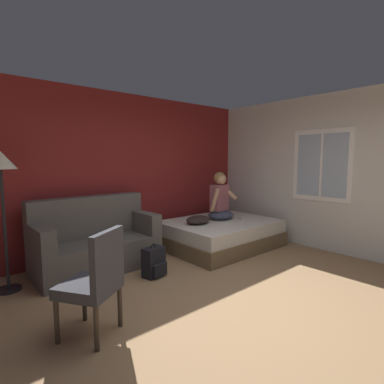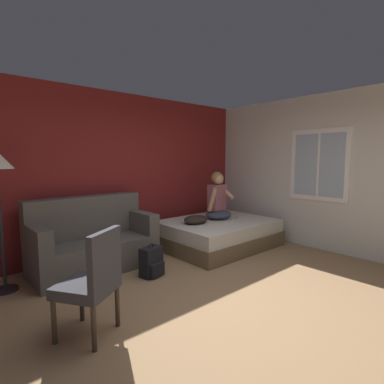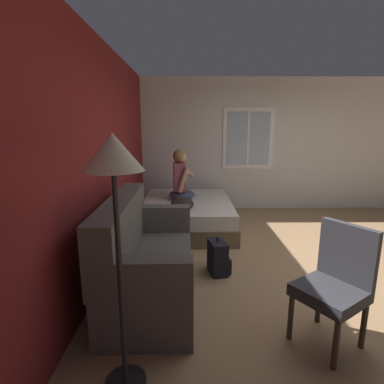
% 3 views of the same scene
% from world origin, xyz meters
% --- Properties ---
extents(ground_plane, '(40.00, 40.00, 0.00)m').
position_xyz_m(ground_plane, '(0.00, 0.00, 0.00)').
color(ground_plane, '#93704C').
extents(wall_back_accent, '(10.55, 0.16, 2.70)m').
position_xyz_m(wall_back_accent, '(0.00, 2.67, 1.35)').
color(wall_back_accent, maroon).
rests_on(wall_back_accent, ground).
extents(wall_side_with_window, '(0.19, 6.58, 2.70)m').
position_xyz_m(wall_side_with_window, '(2.85, 0.01, 1.35)').
color(wall_side_with_window, silver).
rests_on(wall_side_with_window, ground).
extents(bed, '(1.98, 1.54, 0.48)m').
position_xyz_m(bed, '(1.55, 1.65, 0.24)').
color(bed, brown).
rests_on(bed, ground).
extents(couch, '(1.71, 0.85, 1.04)m').
position_xyz_m(couch, '(-0.62, 2.07, 0.39)').
color(couch, '#514C47').
rests_on(couch, ground).
extents(side_chair, '(0.64, 0.64, 0.98)m').
position_xyz_m(side_chair, '(-1.31, 0.45, 0.53)').
color(side_chair, '#382D23').
rests_on(side_chair, ground).
extents(person_seated, '(0.56, 0.49, 0.88)m').
position_xyz_m(person_seated, '(1.67, 1.76, 0.84)').
color(person_seated, '#383D51').
rests_on(person_seated, bed).
extents(backpack, '(0.33, 0.28, 0.46)m').
position_xyz_m(backpack, '(-0.14, 1.27, 0.19)').
color(backpack, black).
rests_on(backpack, ground).
extents(throw_pillow, '(0.54, 0.44, 0.14)m').
position_xyz_m(throw_pillow, '(1.08, 1.72, 0.55)').
color(throw_pillow, '#2D231E').
rests_on(throw_pillow, bed).
extents(cell_phone, '(0.14, 0.16, 0.01)m').
position_xyz_m(cell_phone, '(1.95, 1.53, 0.48)').
color(cell_phone, '#B7B7BC').
rests_on(cell_phone, bed).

